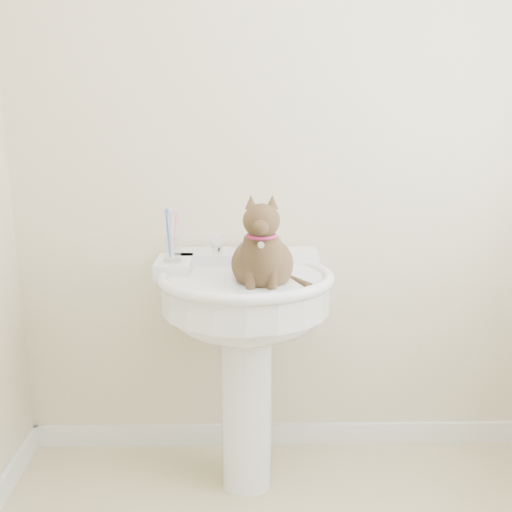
{
  "coord_description": "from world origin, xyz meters",
  "views": [
    {
      "loc": [
        -0.2,
        -1.21,
        1.41
      ],
      "look_at": [
        -0.16,
        0.77,
        0.91
      ],
      "focal_mm": 42.0,
      "sensor_mm": 36.0,
      "label": 1
    }
  ],
  "objects": [
    {
      "name": "wall_back",
      "position": [
        0.0,
        1.1,
        1.25
      ],
      "size": [
        2.2,
        0.0,
        2.5
      ],
      "primitive_type": null,
      "color": "beige",
      "rests_on": "ground"
    },
    {
      "name": "baseboard_back",
      "position": [
        0.0,
        1.09,
        0.04
      ],
      "size": [
        2.2,
        0.02,
        0.09
      ],
      "primitive_type": "cube",
      "color": "white",
      "rests_on": "floor"
    },
    {
      "name": "pedestal_sink",
      "position": [
        -0.2,
        0.81,
        0.68
      ],
      "size": [
        0.63,
        0.62,
        0.87
      ],
      "color": "white",
      "rests_on": "floor"
    },
    {
      "name": "faucet",
      "position": [
        -0.2,
        0.96,
        0.91
      ],
      "size": [
        0.28,
        0.12,
        0.14
      ],
      "color": "silver",
      "rests_on": "pedestal_sink"
    },
    {
      "name": "soap_bar",
      "position": [
        -0.11,
        1.05,
        0.89
      ],
      "size": [
        0.1,
        0.07,
        0.03
      ],
      "primitive_type": "cube",
      "rotation": [
        0.0,
        0.0,
        -0.19
      ],
      "color": "orange",
      "rests_on": "pedestal_sink"
    },
    {
      "name": "toothbrush_cup",
      "position": [
        -0.46,
        0.85,
        0.92
      ],
      "size": [
        0.07,
        0.07,
        0.18
      ],
      "rotation": [
        0.0,
        0.0,
        -0.19
      ],
      "color": "silver",
      "rests_on": "pedestal_sink"
    },
    {
      "name": "cat",
      "position": [
        -0.14,
        0.72,
        0.92
      ],
      "size": [
        0.23,
        0.29,
        0.43
      ],
      "rotation": [
        0.0,
        0.0,
        -0.06
      ],
      "color": "#523921",
      "rests_on": "pedestal_sink"
    }
  ]
}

